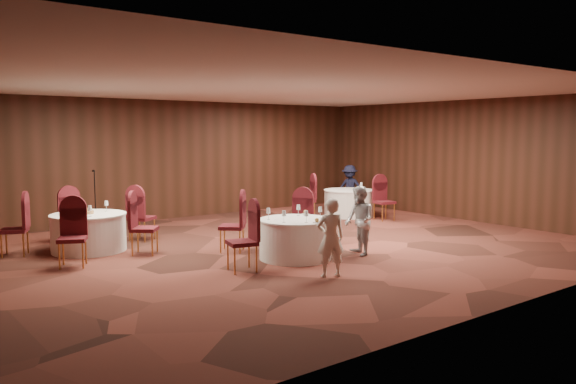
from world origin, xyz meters
TOP-DOWN VIEW (x-y plane):
  - ground at (0.00, 0.00)m, footprint 12.00×12.00m
  - room_shell at (0.00, 0.00)m, footprint 12.00×12.00m
  - table_main at (-0.51, -0.97)m, footprint 1.36×1.36m
  - table_left at (-3.35, 2.03)m, footprint 1.45×1.45m
  - table_right at (4.00, 2.39)m, footprint 1.42×1.42m
  - chairs_main at (-0.81, -0.32)m, footprint 2.99×2.15m
  - chairs_left at (-3.34, 2.01)m, footprint 3.24×2.99m
  - chairs_right at (3.48, 2.01)m, footprint 2.09×2.19m
  - tabletop_main at (-0.37, -1.07)m, footprint 1.09×1.08m
  - tabletop_left at (-3.36, 2.03)m, footprint 0.87×0.77m
  - tabletop_right at (4.20, 2.12)m, footprint 0.08×0.08m
  - mic_stand at (-2.53, 4.11)m, footprint 0.24×0.24m
  - woman_a at (-0.87, -2.36)m, footprint 0.55×0.46m
  - woman_b at (0.64, -1.46)m, footprint 0.70×0.78m
  - man_c at (4.88, 3.31)m, footprint 0.82×1.01m

SIDE VIEW (x-z plane):
  - ground at x=0.00m, z-range 0.00..0.00m
  - table_main at x=-0.51m, z-range 0.01..0.75m
  - table_right at x=4.00m, z-range 0.01..0.75m
  - table_left at x=-3.35m, z-range 0.01..0.75m
  - mic_stand at x=-2.53m, z-range -0.32..1.15m
  - chairs_main at x=-0.81m, z-range 0.00..1.00m
  - chairs_left at x=-3.34m, z-range 0.00..1.00m
  - chairs_right at x=3.48m, z-range 0.00..1.00m
  - woman_a at x=-0.87m, z-range 0.00..1.28m
  - woman_b at x=0.64m, z-range 0.00..1.33m
  - man_c at x=4.88m, z-range 0.00..1.36m
  - tabletop_left at x=-3.36m, z-range 0.71..0.93m
  - tabletop_main at x=-0.37m, z-range 0.74..0.95m
  - tabletop_right at x=4.20m, z-range 0.79..1.01m
  - room_shell at x=0.00m, z-range -4.04..7.96m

